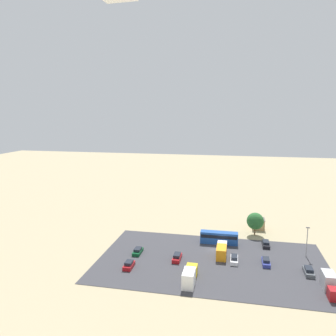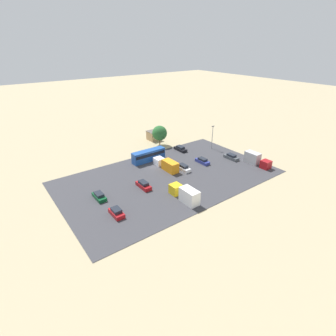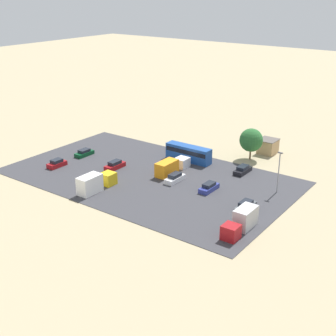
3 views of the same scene
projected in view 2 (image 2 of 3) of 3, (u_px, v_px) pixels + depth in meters
ground_plane at (153, 167)px, 74.30m from camera, size 400.00×400.00×0.00m
parking_lot_surface at (169, 177)px, 68.88m from camera, size 55.46×33.01×0.08m
shed_building at (153, 135)px, 94.32m from camera, size 3.94×4.23×3.21m
bus at (149, 155)px, 77.41m from camera, size 10.34×2.45×3.32m
parked_car_0 at (99, 196)px, 59.14m from camera, size 1.89×4.42×1.45m
parked_car_1 at (144, 185)px, 63.55m from camera, size 1.85×4.76×1.63m
parked_car_2 at (231, 157)px, 79.10m from camera, size 1.93×4.67×1.53m
parked_car_3 at (116, 212)px, 53.40m from camera, size 1.93×4.05×1.61m
parked_car_4 at (183, 168)px, 72.25m from camera, size 1.81×4.73×1.63m
parked_car_5 at (202, 161)px, 76.45m from camera, size 1.82×4.63×1.51m
parked_car_6 at (180, 149)px, 85.18m from camera, size 1.90×4.78×1.50m
parked_truck_0 at (185, 194)px, 58.17m from camera, size 2.44×8.34×3.33m
parked_truck_1 at (167, 165)px, 72.58m from camera, size 2.44×9.19×2.85m
parked_truck_2 at (256, 159)px, 75.30m from camera, size 2.42×7.93×3.25m
tree_near_shed at (160, 133)px, 88.13m from camera, size 5.02×5.02×6.85m
light_pole_lot_centre at (212, 136)px, 85.21m from camera, size 0.90×0.28×7.73m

